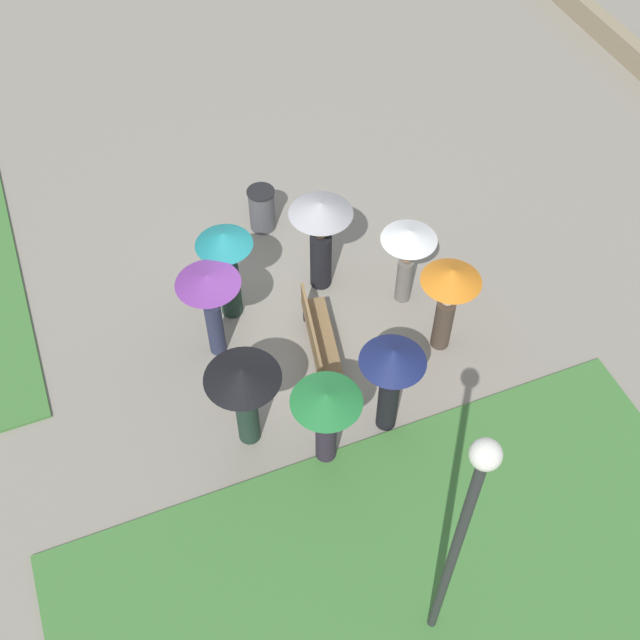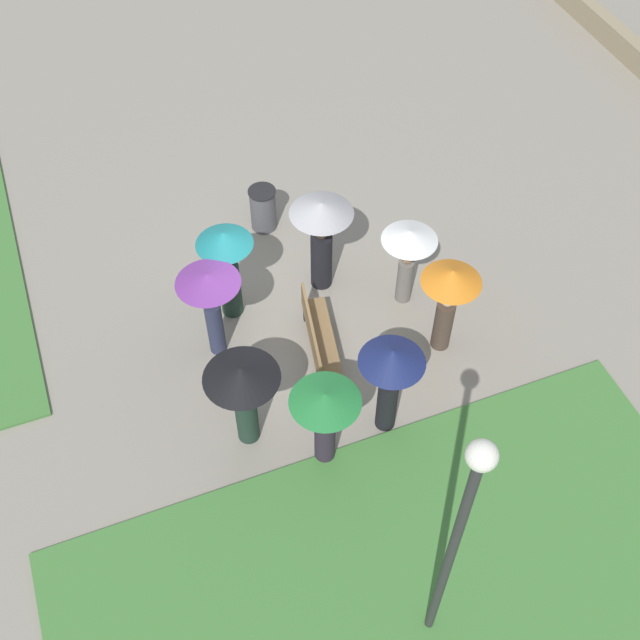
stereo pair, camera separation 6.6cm
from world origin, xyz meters
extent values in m
plane|color=gray|center=(0.00, 0.00, 0.00)|extent=(90.00, 90.00, 0.00)
cube|color=brown|center=(-1.24, -0.26, 0.42)|extent=(1.84, 0.75, 0.05)
cube|color=brown|center=(-1.21, -0.09, 0.68)|extent=(1.77, 0.39, 0.45)
cube|color=#232326|center=(-2.03, -0.11, 0.20)|extent=(0.15, 0.39, 0.40)
cube|color=#232326|center=(-0.46, -0.42, 0.20)|extent=(0.15, 0.39, 0.40)
cylinder|color=#2D2D30|center=(-6.11, 0.04, 2.26)|extent=(0.12, 0.12, 4.53)
sphere|color=white|center=(-6.11, 0.04, 4.69)|extent=(0.32, 0.32, 0.32)
cylinder|color=#4C4C51|center=(2.12, -0.34, 0.45)|extent=(0.50, 0.50, 0.89)
cylinder|color=black|center=(2.12, -0.34, 0.91)|extent=(0.54, 0.54, 0.03)
cylinder|color=#1E3328|center=(0.26, 0.88, 0.58)|extent=(0.54, 0.54, 1.17)
sphere|color=brown|center=(0.26, 0.88, 1.27)|extent=(0.19, 0.19, 0.19)
cylinder|color=#4C4C4F|center=(0.26, 0.88, 1.54)|extent=(0.02, 0.02, 0.35)
cone|color=#197075|center=(0.26, 0.88, 1.84)|extent=(0.97, 0.97, 0.25)
cylinder|color=slate|center=(-0.58, -2.11, 0.48)|extent=(0.38, 0.38, 0.96)
sphere|color=#997051|center=(-0.58, -2.11, 1.06)|extent=(0.20, 0.20, 0.20)
cylinder|color=#4C4C4F|center=(-0.58, -2.11, 1.33)|extent=(0.02, 0.02, 0.35)
cone|color=white|center=(-0.58, -2.11, 1.61)|extent=(0.98, 0.98, 0.20)
cylinder|color=black|center=(-2.92, -0.71, 0.56)|extent=(0.42, 0.42, 1.12)
sphere|color=#997051|center=(-2.92, -0.71, 1.23)|extent=(0.23, 0.23, 0.23)
cylinder|color=#4C4C4F|center=(-2.92, -0.71, 1.52)|extent=(0.02, 0.02, 0.35)
cone|color=navy|center=(-2.92, -0.71, 1.83)|extent=(1.01, 1.01, 0.26)
cylinder|color=#1E3328|center=(-2.35, 1.42, 0.53)|extent=(0.38, 0.38, 1.05)
sphere|color=brown|center=(-2.35, 1.42, 1.16)|extent=(0.21, 0.21, 0.21)
cylinder|color=#4C4C4F|center=(-2.35, 1.42, 1.44)|extent=(0.02, 0.02, 0.35)
cone|color=black|center=(-2.35, 1.42, 1.73)|extent=(1.16, 1.16, 0.24)
cylinder|color=#282D47|center=(-0.49, 1.38, 0.58)|extent=(0.40, 0.40, 1.17)
sphere|color=#997051|center=(-0.49, 1.38, 1.27)|extent=(0.21, 0.21, 0.21)
cylinder|color=#4C4C4F|center=(-0.49, 1.38, 1.55)|extent=(0.02, 0.02, 0.35)
cone|color=#703389|center=(-0.49, 1.38, 1.83)|extent=(1.06, 1.06, 0.20)
cylinder|color=#47382D|center=(-1.79, -2.27, 0.53)|extent=(0.46, 0.46, 1.07)
sphere|color=beige|center=(-1.79, -2.27, 1.18)|extent=(0.22, 0.22, 0.22)
cylinder|color=#4C4C4F|center=(-1.79, -2.27, 1.46)|extent=(0.02, 0.02, 0.35)
cone|color=orange|center=(-1.79, -2.27, 1.77)|extent=(1.00, 1.00, 0.26)
cylinder|color=black|center=(0.31, -0.86, 0.59)|extent=(0.47, 0.47, 1.19)
sphere|color=brown|center=(0.31, -0.86, 1.30)|extent=(0.23, 0.23, 0.23)
cylinder|color=#4C4C4F|center=(0.31, -0.86, 1.59)|extent=(0.02, 0.02, 0.35)
cone|color=gray|center=(0.31, -0.86, 1.88)|extent=(1.12, 1.12, 0.23)
cylinder|color=#2D2333|center=(-3.13, 0.42, 0.51)|extent=(0.42, 0.42, 1.01)
sphere|color=#997051|center=(-3.13, 0.42, 1.11)|extent=(0.20, 0.20, 0.20)
cylinder|color=#4C4C4F|center=(-3.13, 0.42, 1.38)|extent=(0.02, 0.02, 0.35)
cone|color=#237A38|center=(-3.13, 0.42, 1.65)|extent=(1.06, 1.06, 0.18)
camera|label=1|loc=(-8.97, 2.81, 11.21)|focal=45.00mm
camera|label=2|loc=(-8.99, 2.75, 11.21)|focal=45.00mm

